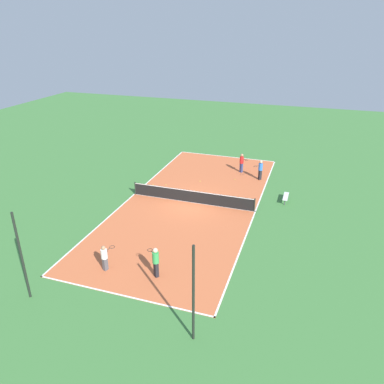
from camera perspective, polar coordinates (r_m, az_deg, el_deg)
ground_plane at (r=29.06m, az=0.00°, el=-1.61°), size 80.00×80.00×0.00m
court_surface at (r=29.06m, az=0.00°, el=-1.60°), size 9.97×22.98×0.02m
tennis_net at (r=28.83m, az=0.00°, el=-0.63°), size 9.77×0.10×1.05m
bench at (r=30.00m, az=14.09°, el=-0.71°), size 0.36×1.58×0.45m
player_far_green at (r=20.58m, az=-5.57°, el=-10.30°), size 0.95×0.82×1.83m
player_far_white at (r=21.63m, az=-13.19°, el=-9.51°), size 0.63×0.99×1.58m
player_near_blue at (r=33.40m, az=10.37°, el=3.52°), size 0.86×0.92×1.80m
player_coach_red at (r=34.85m, az=7.58°, el=4.60°), size 0.96×0.80×1.79m
tennis_ball_midcourt at (r=33.44m, az=6.55°, el=1.94°), size 0.07×0.07×0.07m
tennis_ball_left_sideline at (r=32.16m, az=-3.98°, el=1.11°), size 0.07×0.07×0.07m
tennis_ball_far_baseline at (r=32.82m, az=1.24°, el=1.66°), size 0.07×0.07×0.07m
tennis_ball_right_alley at (r=32.25m, az=-5.89°, el=1.10°), size 0.07×0.07×0.07m
fence_post_back_left at (r=16.15m, az=0.21°, el=-15.40°), size 0.12×0.12×4.86m
fence_post_back_right at (r=20.14m, az=-24.54°, el=-8.97°), size 0.12×0.12×4.86m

